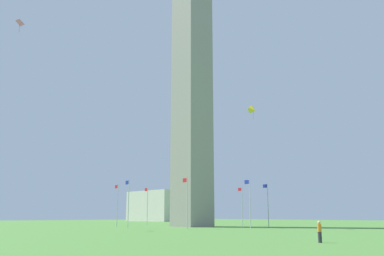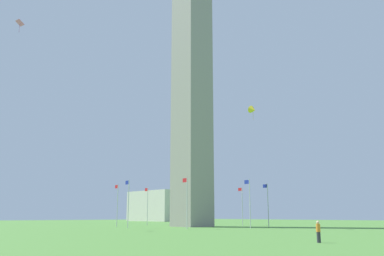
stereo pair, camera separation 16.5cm
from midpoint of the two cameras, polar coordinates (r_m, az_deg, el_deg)
ground_plane at (r=80.13m, az=0.06°, el=-13.19°), size 260.00×260.00×0.00m
obelisk_monument at (r=83.86m, az=0.06°, el=5.46°), size 5.90×5.90×53.65m
flagpole_n at (r=91.19m, az=-6.00°, el=-10.23°), size 1.12×0.14×7.90m
flagpole_ne at (r=82.17m, az=-10.01°, el=-9.96°), size 1.12×0.14×7.90m
flagpole_e at (r=71.53m, az=-8.55°, el=-9.77°), size 1.12×0.14×7.90m
flagpole_se at (r=66.09m, az=-0.65°, el=-9.74°), size 1.12×0.14×7.90m
flagpole_s at (r=70.31m, az=7.85°, el=-9.75°), size 1.12×0.14×7.90m
flagpole_sw at (r=80.66m, az=10.26°, el=-9.92°), size 1.12×0.14×7.90m
flagpole_w at (r=90.22m, az=6.83°, el=-10.20°), size 1.12×0.14×7.90m
flagpole_nw at (r=94.29m, az=0.51°, el=-10.34°), size 1.12×0.14×7.90m
person_orange_shirt at (r=34.44m, az=16.85°, el=-13.28°), size 0.32×0.32×1.63m
kite_pink_diamond at (r=77.52m, az=-22.19°, el=13.00°), size 1.40×1.26×2.05m
kite_yellow_delta at (r=69.81m, az=8.30°, el=2.44°), size 1.61×1.39×2.47m
distant_building at (r=158.75m, az=-4.29°, el=-10.48°), size 23.20×14.02×10.86m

